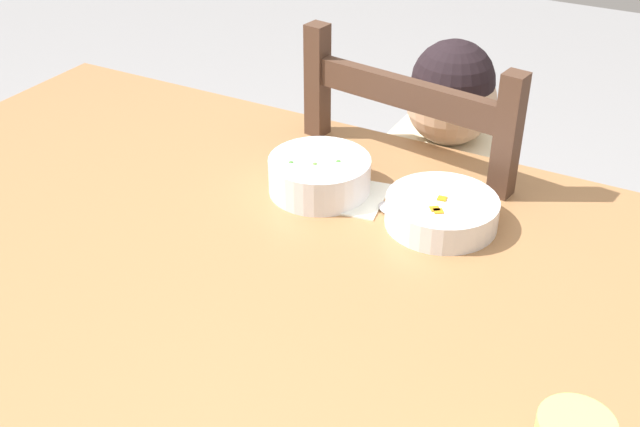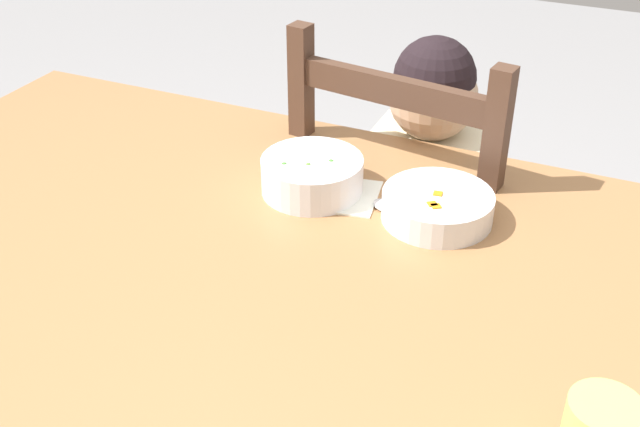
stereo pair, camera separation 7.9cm
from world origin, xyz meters
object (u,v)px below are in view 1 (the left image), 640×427
Objects in this scene: dining_table at (283,306)px; spoon at (395,215)px; bowl_of_peas at (320,174)px; dining_chair at (428,266)px; child_figure at (437,200)px; bowl_of_carrots at (442,211)px.

spoon reaches higher than dining_table.
dining_chair is at bearing 71.40° from bowl_of_peas.
dining_chair is 7.91× the size of spoon.
bowl_of_peas is 1.37× the size of spoon.
child_figure is 0.35m from bowl_of_carrots.
dining_table is 0.49m from child_figure.
spoon is (0.11, 0.17, 0.10)m from dining_table.
bowl_of_peas is 0.22m from bowl_of_carrots.
bowl_of_peas is 0.97× the size of bowl_of_carrots.
dining_chair is at bearing 111.31° from bowl_of_carrots.
dining_chair reaches higher than bowl_of_peas.
dining_table is at bearing -97.09° from dining_chair.
dining_table is at bearing -121.23° from spoon.
child_figure is 0.34m from spoon.
dining_table is 9.36× the size of bowl_of_peas.
bowl_of_peas is at bearing -108.60° from dining_chair.
dining_table is 0.23m from spoon.
child_figure is at bearing 110.15° from bowl_of_carrots.
spoon is (-0.07, -0.02, -0.02)m from bowl_of_carrots.
bowl_of_peas reaches higher than bowl_of_carrots.
bowl_of_peas is at bearing -110.15° from child_figure.
bowl_of_carrots is at bearing 47.19° from dining_table.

